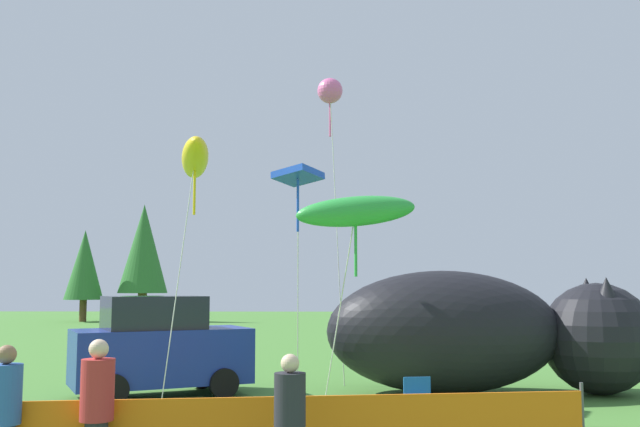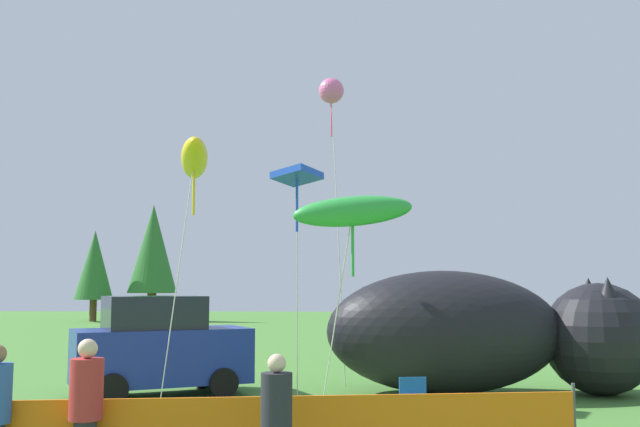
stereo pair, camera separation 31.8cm
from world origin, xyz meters
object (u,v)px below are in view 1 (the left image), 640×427
Objects in this scene: inflatable_cat at (481,337)px; spectator_in_white_shirt at (97,410)px; folding_chair at (419,400)px; kite_pink_octopus at (330,93)px; parked_car at (160,347)px; kite_blue_box at (298,179)px; kite_green_fish at (355,212)px; kite_yellow_hero at (195,159)px; spectator_in_green_shirt at (290,421)px; spectator_in_yellow_shirt at (4,414)px.

spectator_in_white_shirt is (-6.45, -8.42, -0.32)m from inflatable_cat.
kite_pink_octopus reaches higher than folding_chair.
kite_blue_box reaches higher than parked_car.
inflatable_cat is 5.19m from kite_green_fish.
kite_green_fish reaches higher than spectator_in_white_shirt.
kite_pink_octopus is (2.82, 10.48, 6.89)m from spectator_in_white_shirt.
kite_blue_box is at bearing 6.92° from kite_yellow_hero.
kite_blue_box is at bearing -154.76° from folding_chair.
kite_yellow_hero is (0.92, -0.81, 4.32)m from parked_car.
spectator_in_white_shirt is at bearing 173.65° from spectator_in_green_shirt.
spectator_in_green_shirt is (2.41, -0.27, -0.08)m from spectator_in_white_shirt.
parked_car is 7.98m from spectator_in_yellow_shirt.
spectator_in_green_shirt is 0.29× the size of kite_yellow_hero.
parked_car is 4.49m from kite_yellow_hero.
parked_car is 0.56× the size of inflatable_cat.
spectator_in_white_shirt is 0.23× the size of kite_pink_octopus.
kite_blue_box is at bearing -165.50° from inflatable_cat.
kite_yellow_hero is at bearing -167.87° from inflatable_cat.
kite_yellow_hero is at bearing 152.92° from kite_green_fish.
kite_yellow_hero is (-2.34, -0.28, 0.43)m from kite_blue_box.
kite_yellow_hero is at bearing -68.41° from parked_car.
parked_car is 7.64m from inflatable_cat.
spectator_in_yellow_shirt is (-7.56, -8.52, -0.35)m from inflatable_cat.
spectator_in_white_shirt is 1.11m from spectator_in_yellow_shirt.
spectator_in_green_shirt is at bearing -2.71° from spectator_in_yellow_shirt.
spectator_in_green_shirt is at bearing -92.23° from kite_pink_octopus.
spectator_in_green_shirt is 0.33× the size of kite_blue_box.
parked_car reaches higher than spectator_in_white_shirt.
parked_car reaches higher than spectator_in_yellow_shirt.
inflatable_cat reaches higher than parked_car.
parked_car is at bearing 138.44° from kite_yellow_hero.
spectator_in_yellow_shirt is 7.58m from kite_green_fish.
spectator_in_white_shirt is at bearing -126.78° from inflatable_cat.
kite_blue_box is (-0.73, -3.13, -2.90)m from kite_pink_octopus.
kite_yellow_hero is (-2.65, 7.33, 4.50)m from spectator_in_green_shirt.
kite_pink_octopus reaches higher than kite_blue_box.
kite_yellow_hero is at bearing 83.15° from spectator_in_yellow_shirt.
folding_chair is 0.12× the size of inflatable_cat.
spectator_in_white_shirt is (1.16, -7.87, -0.10)m from parked_car.
kite_blue_box is (-1.26, 2.13, 0.99)m from kite_green_fish.
kite_yellow_hero reaches higher than spectator_in_white_shirt.
kite_green_fish is at bearing -59.30° from kite_blue_box.
folding_chair is 0.21× the size of kite_green_fish.
kite_green_fish is 2.67m from kite_blue_box.
folding_chair is 5.98m from spectator_in_white_shirt.
kite_blue_box is (-4.36, -1.07, 3.67)m from inflatable_cat.
folding_chair is 6.90m from spectator_in_yellow_shirt.
folding_chair is at bearing -76.02° from kite_pink_octopus.
kite_blue_box is at bearing 74.07° from spectator_in_white_shirt.
spectator_in_yellow_shirt is at bearing -96.85° from kite_yellow_hero.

